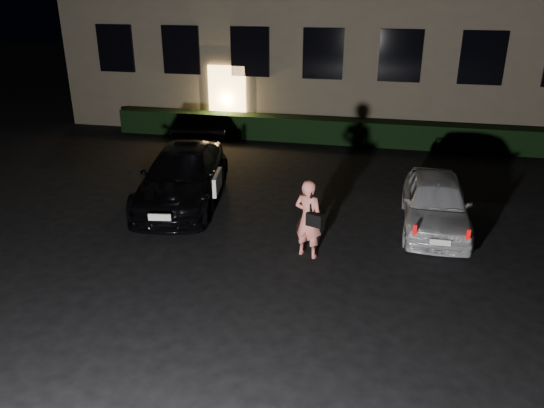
# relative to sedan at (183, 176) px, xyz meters

# --- Properties ---
(ground) EXTENTS (80.00, 80.00, 0.00)m
(ground) POSITION_rel_sedan_xyz_m (2.63, -4.18, -0.68)
(ground) COLOR black
(ground) RESTS_ON ground
(hedge) EXTENTS (15.00, 0.70, 0.85)m
(hedge) POSITION_rel_sedan_xyz_m (2.63, 6.32, -0.25)
(hedge) COLOR black
(hedge) RESTS_ON ground
(sedan) EXTENTS (2.64, 4.92, 1.35)m
(sedan) POSITION_rel_sedan_xyz_m (0.00, 0.00, 0.00)
(sedan) COLOR black
(sedan) RESTS_ON ground
(hatch) EXTENTS (1.45, 3.60, 1.23)m
(hatch) POSITION_rel_sedan_xyz_m (6.22, -0.29, -0.06)
(hatch) COLOR silver
(hatch) RESTS_ON ground
(man) EXTENTS (0.71, 0.59, 1.67)m
(man) POSITION_rel_sedan_xyz_m (3.60, -2.30, 0.16)
(man) COLOR #F5806F
(man) RESTS_ON ground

